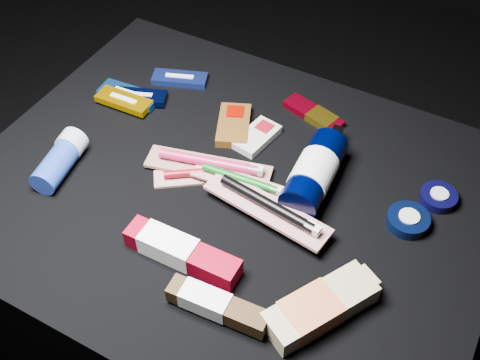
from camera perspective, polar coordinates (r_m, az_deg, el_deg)
The scene contains 20 objects.
ground at distance 1.46m, azimuth -0.72°, elevation -11.16°, with size 3.00×3.00×0.00m, color black.
cloth_table at distance 1.30m, azimuth -0.80°, elevation -6.60°, with size 0.98×0.78×0.40m, color black.
luna_bar_0 at distance 1.38m, azimuth -5.73°, elevation 9.54°, with size 0.13×0.09×0.02m.
luna_bar_1 at distance 1.34m, azimuth -10.50°, elevation 7.91°, with size 0.14×0.06×0.02m.
luna_bar_2 at distance 1.33m, azimuth -9.58°, elevation 7.80°, with size 0.13×0.09×0.02m.
luna_bar_3 at distance 1.32m, azimuth -10.94°, elevation 7.38°, with size 0.12×0.05×0.02m.
clif_bar_0 at distance 1.25m, azimuth -0.58°, elevation 5.38°, with size 0.11×0.13×0.02m.
clif_bar_1 at distance 1.23m, azimuth 1.70°, elevation 4.22°, with size 0.07×0.11×0.02m.
power_bar at distance 1.28m, azimuth 7.23°, elevation 6.08°, with size 0.14×0.08×0.02m.
lotion_bottle at distance 1.12m, azimuth 7.05°, elevation 0.68°, with size 0.08×0.24×0.08m.
cream_tin_upper at distance 1.17m, azimuth 18.29°, elevation -1.56°, with size 0.07×0.07×0.02m.
cream_tin_lower at distance 1.12m, azimuth 15.65°, elevation -3.69°, with size 0.08×0.08×0.02m.
bodywash_bottle at distance 0.97m, azimuth 7.47°, elevation -11.93°, with size 0.15×0.20×0.04m.
deodorant_stick at distance 1.20m, azimuth -16.68°, elevation 1.84°, with size 0.08×0.14×0.06m.
toothbrush_pack_0 at distance 1.16m, azimuth -3.40°, elevation 0.60°, with size 0.18×0.14×0.02m.
toothbrush_pack_1 at distance 1.16m, azimuth -2.86°, elevation 1.45°, with size 0.25×0.12×0.03m.
toothbrush_pack_2 at distance 1.12m, azimuth 0.10°, elevation -0.08°, with size 0.19×0.06×0.02m.
toothbrush_pack_3 at distance 1.07m, azimuth 2.72°, elevation -2.58°, with size 0.25×0.09×0.03m.
toothpaste_carton_red at distance 1.03m, azimuth -5.94°, elevation -6.66°, with size 0.21×0.05×0.04m.
toothpaste_carton_green at distance 0.97m, azimuth -2.54°, elevation -11.66°, with size 0.17×0.05×0.03m.
Camera 1 is at (0.38, -0.65, 1.25)m, focal length 45.00 mm.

